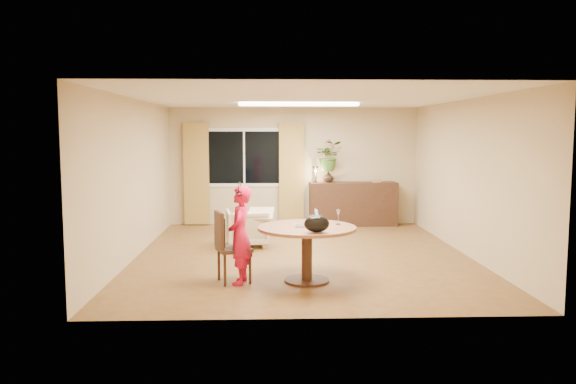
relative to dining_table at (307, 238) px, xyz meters
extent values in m
plane|color=brown|center=(0.04, 1.70, -0.60)|extent=(6.50, 6.50, 0.00)
plane|color=white|center=(0.04, 1.70, 2.00)|extent=(6.50, 6.50, 0.00)
plane|color=tan|center=(0.04, 4.95, 0.70)|extent=(5.50, 0.00, 5.50)
plane|color=tan|center=(-2.71, 1.70, 0.70)|extent=(0.00, 6.50, 6.50)
plane|color=tan|center=(2.79, 1.70, 0.70)|extent=(0.00, 6.50, 6.50)
cube|color=white|center=(-1.06, 4.93, 0.90)|extent=(1.70, 0.02, 1.30)
cube|color=black|center=(-1.06, 4.92, 0.90)|extent=(1.55, 0.01, 1.15)
cube|color=white|center=(-1.06, 4.92, 0.90)|extent=(0.04, 0.01, 1.15)
cube|color=olive|center=(-2.11, 4.85, 0.54)|extent=(0.55, 0.08, 2.25)
cube|color=olive|center=(-0.01, 4.85, 0.54)|extent=(0.55, 0.08, 2.25)
cube|color=white|center=(0.04, 2.90, 1.96)|extent=(2.20, 0.35, 0.05)
cylinder|color=brown|center=(0.00, 0.00, 0.14)|extent=(1.35, 1.35, 0.04)
cylinder|color=#311D10|center=(0.00, 0.00, -0.24)|extent=(0.15, 0.15, 0.73)
cylinder|color=#311D10|center=(0.00, 0.00, -0.59)|extent=(0.62, 0.62, 0.03)
imported|color=red|center=(-0.91, -0.06, 0.06)|extent=(0.52, 0.37, 1.33)
imported|color=beige|center=(-0.91, 2.49, -0.27)|extent=(0.81, 0.83, 0.67)
cube|color=#311D10|center=(1.34, 4.71, -0.12)|extent=(1.92, 0.47, 0.96)
imported|color=black|center=(0.79, 4.71, 0.48)|extent=(0.30, 0.30, 0.25)
imported|color=#336827|center=(0.80, 4.71, 0.93)|extent=(0.62, 0.54, 0.66)
camera|label=1|loc=(-0.52, -7.54, 1.43)|focal=35.00mm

